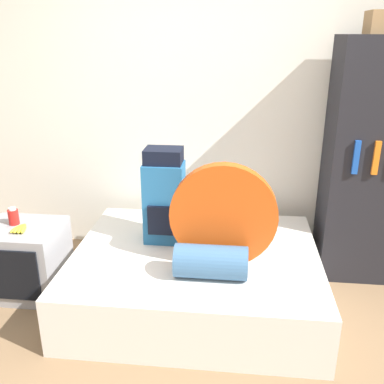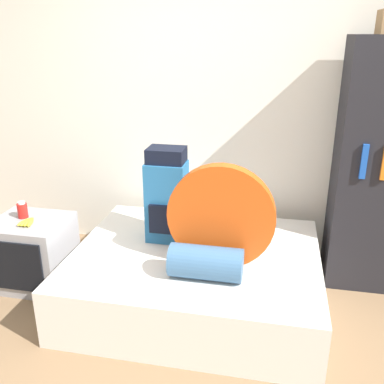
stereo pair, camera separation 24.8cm
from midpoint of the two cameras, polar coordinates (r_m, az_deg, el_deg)
wall_back at (r=3.62m, az=0.90°, el=11.49°), size 8.00×0.05×2.60m
bed at (r=3.17m, az=-1.76°, el=-11.15°), size 1.73×1.42×0.40m
backpack at (r=3.12m, az=-6.01°, el=-0.75°), size 0.29×0.25×0.70m
tent_bag at (r=2.77m, az=1.65°, el=-3.21°), size 0.70×0.09×0.70m
sleeping_roll at (r=2.72m, az=-0.11°, el=-9.34°), size 0.46×0.22×0.22m
television at (r=3.52m, az=-23.25°, el=-8.31°), size 0.55×0.50×0.53m
canister at (r=3.46m, az=-24.64°, el=-3.02°), size 0.07×0.07×0.13m
banana_bunch at (r=3.35m, az=-23.89°, el=-4.50°), size 0.12×0.15×0.03m
bookshelf at (r=3.52m, az=22.41°, el=3.45°), size 0.86×0.46×1.86m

